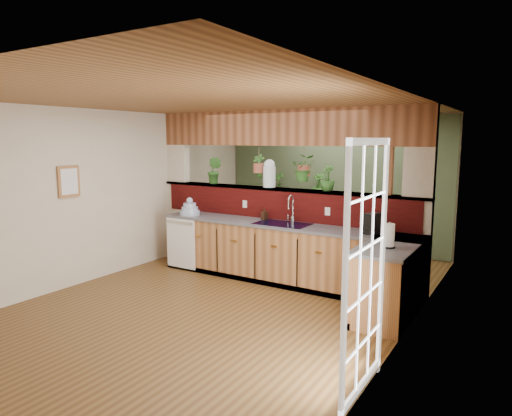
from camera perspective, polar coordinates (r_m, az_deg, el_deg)
The scene contains 28 objects.
ground at distance 6.38m, azimuth -3.02°, elevation -11.12°, with size 4.60×7.00×0.01m, color brown.
ceiling at distance 6.02m, azimuth -3.22°, elevation 12.87°, with size 4.60×7.00×0.01m, color brown.
wall_back at distance 9.14m, azimuth 9.53°, elevation 3.14°, with size 4.60×0.02×2.60m, color beige.
wall_left at distance 7.60m, azimuth -17.51°, elevation 1.78°, with size 0.02×7.00×2.60m, color beige.
wall_right at distance 5.13m, azimuth 18.52°, elevation -1.39°, with size 0.02×7.00×2.60m, color beige.
pass_through_partition at distance 7.20m, azimuth 3.22°, elevation 0.93°, with size 4.60×0.21×2.60m.
pass_through_ledge at distance 7.19m, azimuth 3.03°, elevation 2.36°, with size 4.60×0.21×0.04m, color brown.
header_beam at distance 7.15m, azimuth 3.09°, elevation 9.99°, with size 4.60×0.15×0.55m, color brown.
sage_backwall at distance 9.12m, azimuth 9.48°, elevation 3.13°, with size 4.55×0.02×2.55m, color #4C5F41.
countertop at distance 6.57m, azimuth 7.39°, elevation -6.48°, with size 4.14×1.52×0.90m.
dishwasher at distance 7.63m, azimuth -9.38°, elevation -4.35°, with size 0.58×0.03×0.82m.
navy_sink at distance 6.83m, azimuth 3.32°, elevation -2.63°, with size 0.82×0.50×0.18m.
french_door at distance 3.96m, azimuth 13.53°, elevation -7.75°, with size 0.06×1.02×2.16m, color white.
framed_print at distance 7.06m, azimuth -22.36°, elevation 3.08°, with size 0.04×0.35×0.45m.
faucet at distance 6.89m, azimuth 4.45°, elevation 0.05°, with size 0.18×0.19×0.43m.
dish_stack at distance 7.66m, azimuth -8.27°, elevation -0.19°, with size 0.34×0.34×0.30m.
soap_dispenser at distance 7.13m, azimuth 1.06°, elevation -0.73°, with size 0.09×0.09×0.19m, color #392214.
coffee_maker at distance 6.26m, azimuth 14.36°, elevation -1.99°, with size 0.15×0.25×0.28m.
paper_towel at distance 5.51m, azimuth 16.32°, elevation -3.39°, with size 0.14×0.14×0.30m.
glass_jar at distance 7.27m, azimuth 1.67°, elevation 4.36°, with size 0.20×0.20×0.44m.
ledge_plant_left at distance 7.87m, azimuth -5.21°, elevation 4.70°, with size 0.25×0.20×0.46m, color #27551D.
ledge_plant_right at distance 6.83m, azimuth 8.94°, elevation 3.72°, with size 0.21×0.21×0.38m, color #27551D.
hanging_plant_a at distance 7.36m, azimuth 0.36°, elevation 6.23°, with size 0.20×0.18×0.49m.
hanging_plant_b at distance 6.97m, azimuth 6.01°, elevation 6.42°, with size 0.45×0.42×0.52m.
shelving_console at distance 9.27m, azimuth 5.25°, elevation -1.69°, with size 1.59×0.42×1.06m, color black.
shelf_plant_a at distance 9.37m, azimuth 2.94°, elevation 3.11°, with size 0.24×0.16×0.45m, color #27551D.
shelf_plant_b at distance 8.98m, azimuth 7.82°, elevation 2.87°, with size 0.26×0.26×0.47m, color #27551D.
floor_plant at distance 7.75m, azimuth 13.45°, elevation -4.62°, with size 0.74×0.64×0.82m, color #27551D.
Camera 1 is at (3.43, -4.93, 2.15)m, focal length 32.00 mm.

